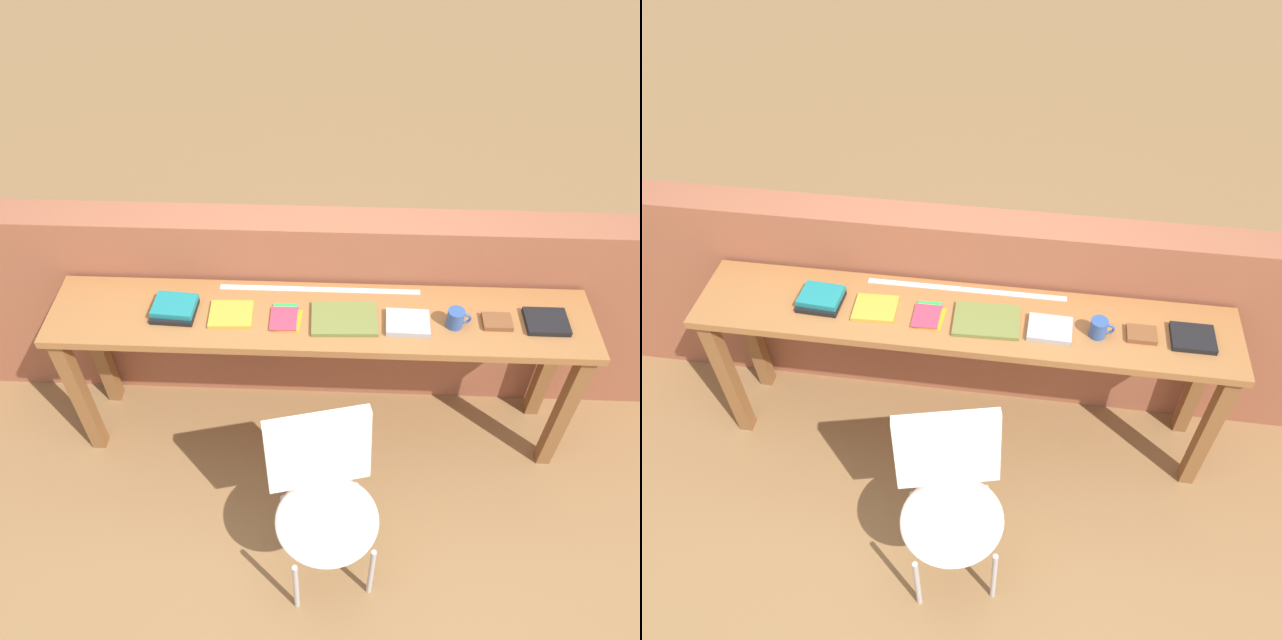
{
  "view_description": "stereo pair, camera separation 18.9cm",
  "coord_description": "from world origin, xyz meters",
  "views": [
    {
      "loc": [
        0.08,
        -1.7,
        2.91
      ],
      "look_at": [
        0.0,
        0.25,
        0.9
      ],
      "focal_mm": 35.0,
      "sensor_mm": 36.0,
      "label": 1
    },
    {
      "loc": [
        0.27,
        -1.68,
        2.91
      ],
      "look_at": [
        0.0,
        0.25,
        0.9
      ],
      "focal_mm": 35.0,
      "sensor_mm": 36.0,
      "label": 2
    }
  ],
  "objects": [
    {
      "name": "ground_plane",
      "position": [
        0.0,
        0.0,
        0.0
      ],
      "size": [
        40.0,
        40.0,
        0.0
      ],
      "primitive_type": "plane",
      "color": "olive"
    },
    {
      "name": "book_repair_rightmost",
      "position": [
        1.02,
        0.29,
        0.89
      ],
      "size": [
        0.19,
        0.16,
        0.03
      ],
      "primitive_type": "cube",
      "rotation": [
        0.0,
        0.0,
        0.0
      ],
      "color": "black",
      "rests_on": "sideboard"
    },
    {
      "name": "mug",
      "position": [
        0.61,
        0.26,
        0.92
      ],
      "size": [
        0.11,
        0.08,
        0.09
      ],
      "color": "#2D4C8C",
      "rests_on": "sideboard"
    },
    {
      "name": "leather_journal_brown",
      "position": [
        0.8,
        0.28,
        0.89
      ],
      "size": [
        0.13,
        0.1,
        0.02
      ],
      "primitive_type": "cube",
      "rotation": [
        0.0,
        0.0,
        0.0
      ],
      "color": "brown",
      "rests_on": "sideboard"
    },
    {
      "name": "magazine_cycling",
      "position": [
        -0.41,
        0.28,
        0.89
      ],
      "size": [
        0.2,
        0.18,
        0.02
      ],
      "primitive_type": "cube",
      "rotation": [
        0.0,
        0.0,
        0.04
      ],
      "color": "gold",
      "rests_on": "sideboard"
    },
    {
      "name": "sideboard",
      "position": [
        0.0,
        0.3,
        0.74
      ],
      "size": [
        2.5,
        0.44,
        0.88
      ],
      "color": "#996033",
      "rests_on": "ground"
    },
    {
      "name": "chair_white_moulded",
      "position": [
        0.04,
        -0.41,
        0.53
      ],
      "size": [
        0.53,
        0.54,
        0.89
      ],
      "color": "silver",
      "rests_on": "ground"
    },
    {
      "name": "brick_wall_back",
      "position": [
        0.0,
        0.64,
        0.58
      ],
      "size": [
        6.0,
        0.2,
        1.17
      ],
      "primitive_type": "cube",
      "color": "#935138",
      "rests_on": "ground"
    },
    {
      "name": "book_open_centre",
      "position": [
        0.11,
        0.27,
        0.89
      ],
      "size": [
        0.31,
        0.22,
        0.02
      ],
      "primitive_type": "cube",
      "rotation": [
        0.0,
        0.0,
        0.04
      ],
      "color": "olive",
      "rests_on": "sideboard"
    },
    {
      "name": "pamphlet_pile_colourful",
      "position": [
        -0.16,
        0.27,
        0.89
      ],
      "size": [
        0.15,
        0.18,
        0.01
      ],
      "color": "orange",
      "rests_on": "sideboard"
    },
    {
      "name": "book_stack_leftmost",
      "position": [
        -0.67,
        0.29,
        0.91
      ],
      "size": [
        0.2,
        0.18,
        0.05
      ],
      "color": "black",
      "rests_on": "sideboard"
    },
    {
      "name": "book_grey_hardcover",
      "position": [
        0.39,
        0.25,
        0.89
      ],
      "size": [
        0.2,
        0.16,
        0.03
      ],
      "primitive_type": "cube",
      "rotation": [
        0.0,
        0.0,
        -0.03
      ],
      "color": "#9E9EA3",
      "rests_on": "sideboard"
    },
    {
      "name": "ruler_metal_back_edge",
      "position": [
        -0.01,
        0.47,
        0.88
      ],
      "size": [
        0.95,
        0.03,
        0.0
      ],
      "primitive_type": "cube",
      "color": "silver",
      "rests_on": "sideboard"
    }
  ]
}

